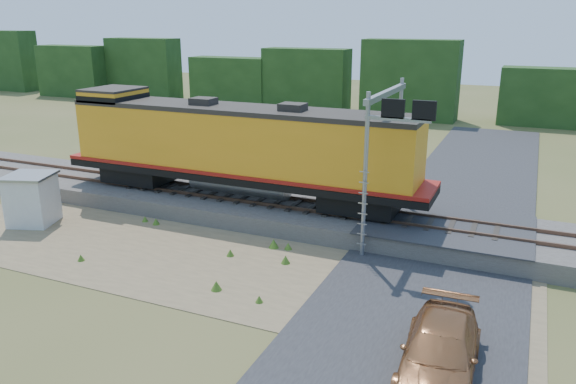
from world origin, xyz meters
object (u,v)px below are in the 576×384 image
at_px(locomotive, 234,146).
at_px(car, 440,352).
at_px(shed, 32,199).
at_px(signal_gantry, 389,126).

height_order(locomotive, car, locomotive).
relative_size(shed, car, 0.53).
distance_m(shed, signal_gantry, 16.66).
distance_m(locomotive, signal_gantry, 7.90).
distance_m(shed, car, 19.87).
height_order(locomotive, signal_gantry, signal_gantry).
relative_size(locomotive, car, 3.87).
height_order(signal_gantry, car, signal_gantry).
distance_m(locomotive, car, 15.28).
bearing_deg(car, signal_gantry, 110.59).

